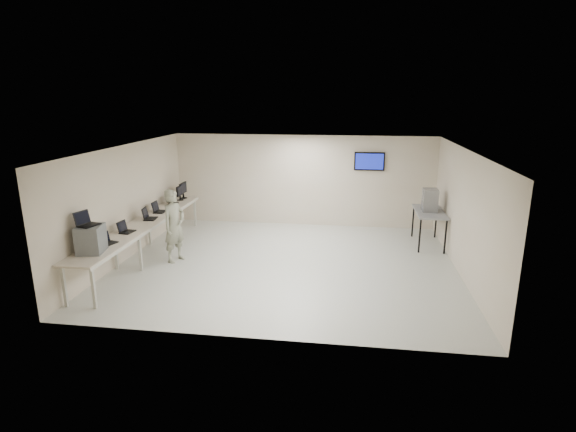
# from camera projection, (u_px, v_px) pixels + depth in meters

# --- Properties ---
(room) EXTENTS (8.01, 7.01, 2.81)m
(room) POSITION_uv_depth(u_px,v_px,m) (289.00, 207.00, 10.58)
(room) COLOR beige
(room) RESTS_ON ground
(workbench) EXTENTS (0.76, 6.00, 0.90)m
(workbench) POSITION_uv_depth(u_px,v_px,m) (144.00, 225.00, 11.16)
(workbench) COLOR #B8A88D
(workbench) RESTS_ON ground
(equipment_box) EXTENTS (0.56, 0.61, 0.56)m
(equipment_box) POSITION_uv_depth(u_px,v_px,m) (91.00, 239.00, 8.97)
(equipment_box) COLOR slate
(equipment_box) RESTS_ON workbench
(laptop_on_box) EXTENTS (0.41, 0.44, 0.30)m
(laptop_on_box) POSITION_uv_depth(u_px,v_px,m) (86.00, 222.00, 8.89)
(laptop_on_box) COLOR black
(laptop_on_box) RESTS_ON equipment_box
(laptop_0) EXTENTS (0.35, 0.37, 0.25)m
(laptop_0) POSITION_uv_depth(u_px,v_px,m) (107.00, 241.00, 9.54)
(laptop_0) COLOR black
(laptop_0) RESTS_ON workbench
(laptop_1) EXTENTS (0.32, 0.37, 0.27)m
(laptop_1) POSITION_uv_depth(u_px,v_px,m) (125.00, 229.00, 10.33)
(laptop_1) COLOR black
(laptop_1) RESTS_ON workbench
(laptop_2) EXTENTS (0.36, 0.41, 0.30)m
(laptop_2) POSITION_uv_depth(u_px,v_px,m) (148.00, 216.00, 11.43)
(laptop_2) COLOR black
(laptop_2) RESTS_ON workbench
(laptop_3) EXTENTS (0.31, 0.37, 0.29)m
(laptop_3) POSITION_uv_depth(u_px,v_px,m) (158.00, 209.00, 12.12)
(laptop_3) COLOR black
(laptop_3) RESTS_ON workbench
(laptop_4) EXTENTS (0.43, 0.46, 0.30)m
(laptop_4) POSITION_uv_depth(u_px,v_px,m) (171.00, 202.00, 13.00)
(laptop_4) COLOR black
(laptop_4) RESTS_ON workbench
(monitor_near) EXTENTS (0.20, 0.45, 0.44)m
(monitor_near) POSITION_uv_depth(u_px,v_px,m) (180.00, 192.00, 13.45)
(monitor_near) COLOR black
(monitor_near) RESTS_ON workbench
(monitor_far) EXTENTS (0.22, 0.49, 0.48)m
(monitor_far) POSITION_uv_depth(u_px,v_px,m) (183.00, 189.00, 13.69)
(monitor_far) COLOR black
(monitor_far) RESTS_ON workbench
(soldier) EXTENTS (0.64, 0.77, 1.79)m
(soldier) POSITION_uv_depth(u_px,v_px,m) (174.00, 226.00, 10.88)
(soldier) COLOR #676C5B
(soldier) RESTS_ON ground
(side_table) EXTENTS (0.74, 1.58, 0.95)m
(side_table) POSITION_uv_depth(u_px,v_px,m) (430.00, 214.00, 12.07)
(side_table) COLOR gray
(side_table) RESTS_ON ground
(storage_bins) EXTENTS (0.38, 0.42, 0.60)m
(storage_bins) POSITION_uv_depth(u_px,v_px,m) (430.00, 200.00, 11.97)
(storage_bins) COLOR gray
(storage_bins) RESTS_ON side_table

